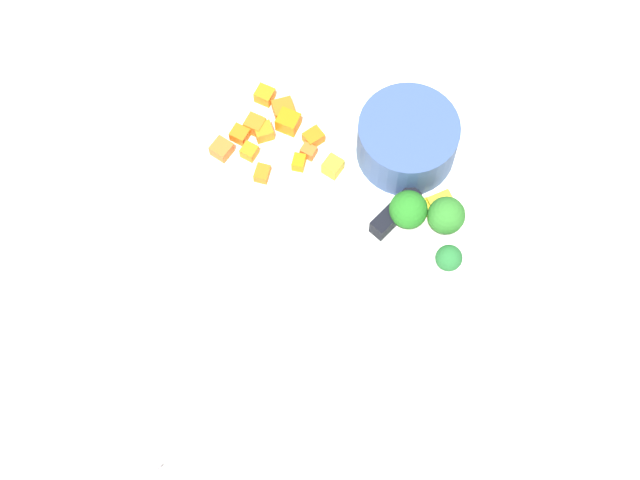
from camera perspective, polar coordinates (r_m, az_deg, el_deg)
ground_plane at (r=0.91m, az=0.00°, el=-0.52°), size 4.00×4.00×0.00m
cutting_board at (r=0.90m, az=0.00°, el=-0.38°), size 0.41×0.36×0.01m
prep_bowl at (r=0.92m, az=5.13°, el=5.87°), size 0.09×0.09×0.05m
chef_knife at (r=0.88m, az=0.52°, el=-2.34°), size 0.27×0.23×0.02m
carrot_dice_0 at (r=0.96m, az=-3.25°, el=8.46°), size 0.02×0.02×0.01m
carrot_dice_1 at (r=0.92m, az=-3.40°, el=3.91°), size 0.02×0.02×0.01m
carrot_dice_2 at (r=0.94m, az=-3.82°, el=6.73°), size 0.02×0.02×0.02m
carrot_dice_3 at (r=0.93m, az=-4.16°, el=5.18°), size 0.02×0.02×0.01m
carrot_dice_4 at (r=0.94m, az=-4.71°, el=6.17°), size 0.02×0.02×0.01m
carrot_dice_5 at (r=0.94m, az=-1.87°, el=6.92°), size 0.02×0.03×0.02m
carrot_dice_6 at (r=0.95m, az=-2.16°, el=7.67°), size 0.02×0.02×0.01m
carrot_dice_7 at (r=0.93m, az=-5.77°, el=5.31°), size 0.02×0.02×0.01m
carrot_dice_8 at (r=0.92m, az=-1.25°, el=4.56°), size 0.02×0.01×0.01m
carrot_dice_9 at (r=0.93m, az=-0.39°, el=6.02°), size 0.02×0.02×0.01m
carrot_dice_10 at (r=0.93m, az=-0.68°, el=5.20°), size 0.02×0.02×0.01m
carrot_dice_11 at (r=0.94m, az=-3.31°, el=6.34°), size 0.02×0.02×0.01m
pepper_dice_0 at (r=0.91m, az=6.22°, el=1.94°), size 0.02×0.02×0.01m
pepper_dice_1 at (r=0.92m, az=0.75°, el=4.32°), size 0.02×0.02×0.02m
pepper_dice_2 at (r=0.90m, az=4.96°, el=1.75°), size 0.03×0.03×0.01m
pepper_dice_3 at (r=0.91m, az=7.09°, el=2.05°), size 0.03×0.03×0.02m
broccoli_floret_0 at (r=0.89m, az=5.19°, el=1.78°), size 0.04×0.04×0.04m
broccoli_floret_1 at (r=0.88m, az=7.55°, el=-1.06°), size 0.02×0.02×0.03m
broccoli_floret_2 at (r=0.89m, az=7.40°, el=1.42°), size 0.03×0.03×0.04m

